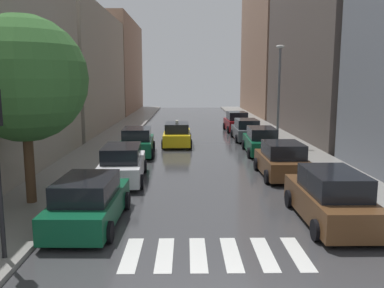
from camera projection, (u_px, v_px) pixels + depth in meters
The scene contains 19 objects.
ground_plane at pixel (196, 140), 31.32m from camera, with size 28.00×72.00×0.04m, color #3B3B3D.
sidewalk_left at pixel (112, 139), 31.21m from camera, with size 3.00×72.00×0.15m, color gray.
sidewalk_right at pixel (279, 139), 31.41m from camera, with size 3.00×72.00×0.15m, color gray.
crosswalk_stripes at pixel (215, 254), 10.87m from camera, with size 4.95×2.20×0.01m.
building_left_mid at pixel (76, 71), 37.53m from camera, with size 6.00×19.19×10.92m, color #9E9384.
building_left_far at pixel (114, 67), 57.09m from camera, with size 6.00×19.73×12.78m, color #8C6B56.
building_right_mid at pixel (331, 5), 32.57m from camera, with size 6.00×19.17×21.31m, color #564C47.
building_right_far at pixel (275, 27), 53.02m from camera, with size 6.00×20.69×22.83m, color #8C6B56.
parked_car_left_nearest at pixel (89, 202), 12.97m from camera, with size 2.18×4.61×1.61m.
parked_car_left_second at pixel (122, 164), 18.61m from camera, with size 2.24×4.74×1.69m.
parked_car_left_third at pixel (137, 142), 24.96m from camera, with size 2.25×4.52×1.71m.
parked_car_right_nearest at pixel (330, 198), 13.16m from camera, with size 2.06×4.75×1.78m.
parked_car_right_second at pixel (282, 161), 19.41m from camera, with size 2.17×4.15×1.70m.
parked_car_right_third at pixel (261, 141), 25.44m from camera, with size 2.14×4.73×1.69m.
parked_car_right_fourth at pixel (246, 130), 31.10m from camera, with size 2.05×4.50×1.64m.
parked_car_right_fifth at pixel (237, 122), 36.32m from camera, with size 2.18×4.14×1.79m.
taxi_midroad at pixel (177, 135), 28.64m from camera, with size 2.09×4.58×1.81m.
street_tree_left at pixel (24, 79), 14.30m from camera, with size 4.52×4.52×6.81m.
lamp_post_right at pixel (279, 88), 27.21m from camera, with size 0.60×0.28×6.79m.
Camera 1 is at (-0.77, -6.96, 4.69)m, focal length 37.62 mm.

